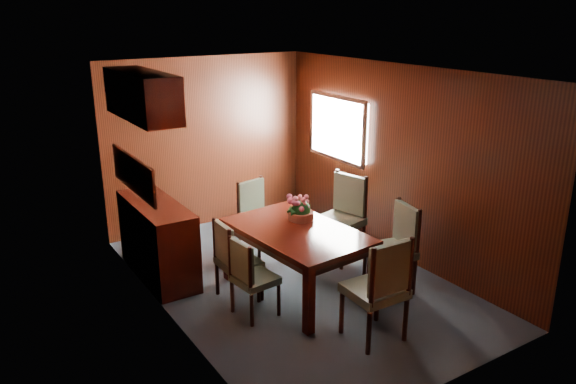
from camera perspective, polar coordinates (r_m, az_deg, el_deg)
ground at (r=6.59m, az=0.64°, el=-9.02°), size 4.50×4.50×0.00m
room_shell at (r=6.24m, az=-1.79°, el=5.38°), size 3.06×4.52×2.41m
sideboard at (r=6.72m, az=-13.10°, el=-4.72°), size 0.48×1.40×0.90m
dining_table at (r=6.10m, az=0.91°, el=-4.71°), size 1.13×1.67×0.75m
chair_left_near at (r=5.70m, az=-3.94°, el=-8.28°), size 0.43×0.44×0.86m
chair_left_far at (r=6.03m, az=-5.64°, el=-6.55°), size 0.42×0.43×0.90m
chair_right_near at (r=6.32m, az=10.98°, el=-5.06°), size 0.54×0.55×1.00m
chair_right_far at (r=7.01m, az=5.65°, el=-2.06°), size 0.60×0.61×1.08m
chair_head at (r=5.30m, az=9.40°, el=-9.27°), size 0.52×0.50×1.06m
chair_foot at (r=7.20m, az=-3.22°, el=-2.07°), size 0.53×0.51×0.94m
flower_centerpiece at (r=6.28m, az=1.33°, el=-1.51°), size 0.31×0.31×0.31m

